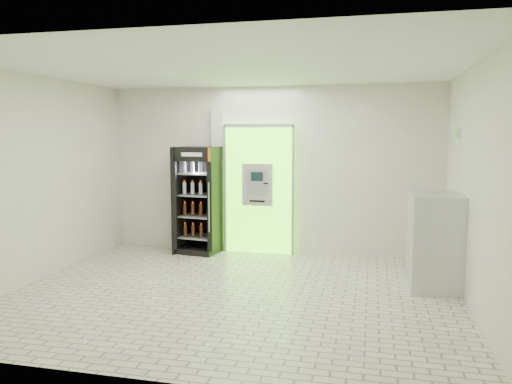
% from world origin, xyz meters
% --- Properties ---
extents(ground, '(6.00, 6.00, 0.00)m').
position_xyz_m(ground, '(0.00, 0.00, 0.00)').
color(ground, beige).
rests_on(ground, ground).
extents(room_shell, '(6.00, 6.00, 6.00)m').
position_xyz_m(room_shell, '(0.00, 0.00, 1.84)').
color(room_shell, silver).
rests_on(room_shell, ground).
extents(atm_assembly, '(1.30, 0.24, 2.33)m').
position_xyz_m(atm_assembly, '(-0.20, 2.41, 1.17)').
color(atm_assembly, '#66FB18').
rests_on(atm_assembly, ground).
extents(pillar, '(0.22, 0.11, 2.60)m').
position_xyz_m(pillar, '(-0.98, 2.45, 1.30)').
color(pillar, silver).
rests_on(pillar, ground).
extents(beverage_cooler, '(0.80, 0.75, 1.92)m').
position_xyz_m(beverage_cooler, '(-1.27, 2.18, 0.92)').
color(beverage_cooler, black).
rests_on(beverage_cooler, ground).
extents(steel_cabinet, '(0.69, 1.01, 1.33)m').
position_xyz_m(steel_cabinet, '(2.66, 0.92, 0.66)').
color(steel_cabinet, '#B3B5BB').
rests_on(steel_cabinet, ground).
extents(exit_sign, '(0.02, 0.22, 0.26)m').
position_xyz_m(exit_sign, '(2.99, 1.40, 2.12)').
color(exit_sign, white).
rests_on(exit_sign, room_shell).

